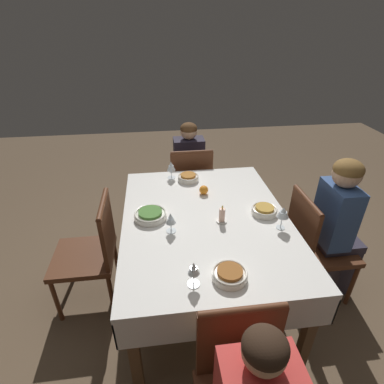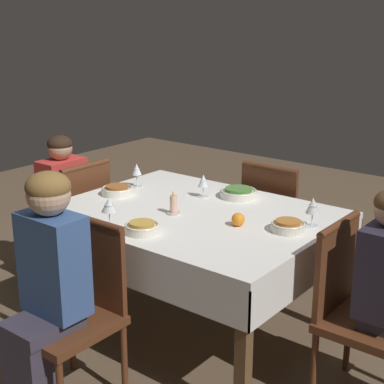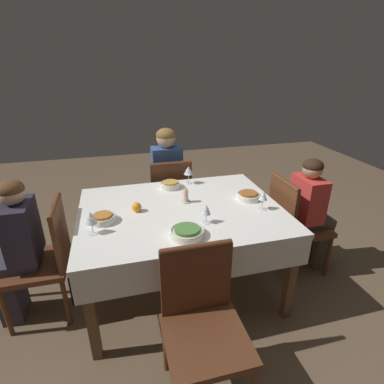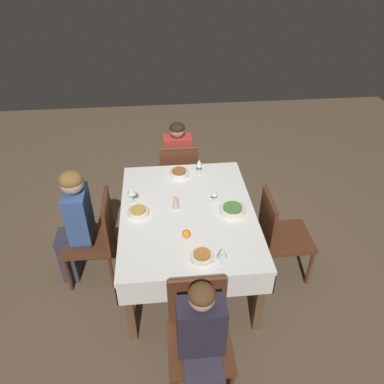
{
  "view_description": "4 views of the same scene",
  "coord_description": "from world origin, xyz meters",
  "px_view_note": "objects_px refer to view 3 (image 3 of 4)",
  "views": [
    {
      "loc": [
        -1.66,
        0.31,
        1.93
      ],
      "look_at": [
        0.08,
        0.09,
        0.9
      ],
      "focal_mm": 28.0,
      "sensor_mm": 36.0,
      "label": 1
    },
    {
      "loc": [
        1.89,
        -2.41,
        1.78
      ],
      "look_at": [
        -0.0,
        -0.01,
        0.85
      ],
      "focal_mm": 55.0,
      "sensor_mm": 36.0,
      "label": 2
    },
    {
      "loc": [
        0.42,
        1.94,
        1.75
      ],
      "look_at": [
        -0.08,
        0.02,
        0.87
      ],
      "focal_mm": 28.0,
      "sensor_mm": 36.0,
      "label": 3
    },
    {
      "loc": [
        2.46,
        -0.2,
        2.73
      ],
      "look_at": [
        -0.03,
        0.04,
        0.91
      ],
      "focal_mm": 35.0,
      "sensor_mm": 36.0,
      "label": 4
    }
  ],
  "objects_px": {
    "wine_glass_north": "(206,210)",
    "dining_table": "(181,218)",
    "chair_north": "(202,319)",
    "chair_east": "(45,256)",
    "chair_west": "(293,221)",
    "bowl_west": "(249,196)",
    "wine_glass_west": "(263,196)",
    "person_child_red": "(311,210)",
    "chair_south": "(170,195)",
    "wine_glass_east": "(91,218)",
    "bowl_north": "(187,232)",
    "person_child_dark": "(16,247)",
    "bowl_south": "(170,185)",
    "person_adult_denim": "(167,174)",
    "bowl_east": "(103,218)",
    "wine_glass_south": "(188,171)",
    "candle_centerpiece": "(186,197)",
    "orange_fruit": "(137,207)"
  },
  "relations": [
    {
      "from": "wine_glass_north",
      "to": "dining_table",
      "type": "bearing_deg",
      "value": -64.34
    },
    {
      "from": "dining_table",
      "to": "chair_north",
      "type": "relative_size",
      "value": 1.69
    },
    {
      "from": "chair_east",
      "to": "chair_west",
      "type": "bearing_deg",
      "value": 90.02
    },
    {
      "from": "bowl_west",
      "to": "wine_glass_west",
      "type": "relative_size",
      "value": 1.25
    },
    {
      "from": "person_child_red",
      "to": "chair_south",
      "type": "bearing_deg",
      "value": 53.76
    },
    {
      "from": "bowl_west",
      "to": "wine_glass_east",
      "type": "distance_m",
      "value": 1.2
    },
    {
      "from": "bowl_west",
      "to": "bowl_north",
      "type": "height_order",
      "value": "same"
    },
    {
      "from": "dining_table",
      "to": "person_child_dark",
      "type": "distance_m",
      "value": 1.15
    },
    {
      "from": "bowl_west",
      "to": "wine_glass_north",
      "type": "distance_m",
      "value": 0.52
    },
    {
      "from": "dining_table",
      "to": "chair_south",
      "type": "relative_size",
      "value": 1.69
    },
    {
      "from": "chair_east",
      "to": "bowl_south",
      "type": "height_order",
      "value": "chair_east"
    },
    {
      "from": "person_child_dark",
      "to": "wine_glass_north",
      "type": "distance_m",
      "value": 1.32
    },
    {
      "from": "chair_south",
      "to": "wine_glass_north",
      "type": "relative_size",
      "value": 6.3
    },
    {
      "from": "dining_table",
      "to": "person_child_dark",
      "type": "height_order",
      "value": "person_child_dark"
    },
    {
      "from": "wine_glass_north",
      "to": "person_child_dark",
      "type": "bearing_deg",
      "value": -11.53
    },
    {
      "from": "chair_west",
      "to": "person_adult_denim",
      "type": "height_order",
      "value": "person_adult_denim"
    },
    {
      "from": "chair_east",
      "to": "bowl_east",
      "type": "relative_size",
      "value": 5.02
    },
    {
      "from": "chair_south",
      "to": "person_child_red",
      "type": "relative_size",
      "value": 0.85
    },
    {
      "from": "wine_glass_south",
      "to": "wine_glass_west",
      "type": "relative_size",
      "value": 1.06
    },
    {
      "from": "chair_south",
      "to": "bowl_west",
      "type": "relative_size",
      "value": 4.65
    },
    {
      "from": "chair_south",
      "to": "chair_west",
      "type": "xyz_separation_m",
      "value": [
        -0.93,
        0.8,
        0.0
      ]
    },
    {
      "from": "person_child_dark",
      "to": "bowl_east",
      "type": "xyz_separation_m",
      "value": [
        -0.59,
        0.07,
        0.18
      ]
    },
    {
      "from": "chair_west",
      "to": "dining_table",
      "type": "bearing_deg",
      "value": 90.74
    },
    {
      "from": "bowl_south",
      "to": "bowl_north",
      "type": "xyz_separation_m",
      "value": [
        0.04,
        0.79,
        -0.0
      ]
    },
    {
      "from": "bowl_west",
      "to": "wine_glass_east",
      "type": "relative_size",
      "value": 1.22
    },
    {
      "from": "chair_south",
      "to": "wine_glass_east",
      "type": "relative_size",
      "value": 5.67
    },
    {
      "from": "candle_centerpiece",
      "to": "chair_north",
      "type": "bearing_deg",
      "value": 81.89
    },
    {
      "from": "person_child_red",
      "to": "person_child_dark",
      "type": "bearing_deg",
      "value": 90.02
    },
    {
      "from": "chair_south",
      "to": "bowl_west",
      "type": "xyz_separation_m",
      "value": [
        -0.5,
        0.78,
        0.28
      ]
    },
    {
      "from": "chair_east",
      "to": "wine_glass_south",
      "type": "distance_m",
      "value": 1.3
    },
    {
      "from": "chair_north",
      "to": "wine_glass_east",
      "type": "relative_size",
      "value": 5.67
    },
    {
      "from": "bowl_south",
      "to": "wine_glass_south",
      "type": "height_order",
      "value": "wine_glass_south"
    },
    {
      "from": "dining_table",
      "to": "chair_south",
      "type": "height_order",
      "value": "chair_south"
    },
    {
      "from": "bowl_south",
      "to": "wine_glass_north",
      "type": "xyz_separation_m",
      "value": [
        -0.12,
        0.66,
        0.07
      ]
    },
    {
      "from": "bowl_north",
      "to": "wine_glass_north",
      "type": "relative_size",
      "value": 1.6
    },
    {
      "from": "wine_glass_east",
      "to": "wine_glass_north",
      "type": "height_order",
      "value": "wine_glass_east"
    },
    {
      "from": "bowl_north",
      "to": "candle_centerpiece",
      "type": "relative_size",
      "value": 1.71
    },
    {
      "from": "chair_east",
      "to": "wine_glass_east",
      "type": "bearing_deg",
      "value": 60.63
    },
    {
      "from": "chair_north",
      "to": "person_child_dark",
      "type": "distance_m",
      "value": 1.36
    },
    {
      "from": "bowl_south",
      "to": "wine_glass_east",
      "type": "xyz_separation_m",
      "value": [
        0.62,
        0.61,
        0.08
      ]
    },
    {
      "from": "dining_table",
      "to": "chair_east",
      "type": "bearing_deg",
      "value": -0.7
    },
    {
      "from": "person_adult_denim",
      "to": "wine_glass_east",
      "type": "bearing_deg",
      "value": 59.63
    },
    {
      "from": "dining_table",
      "to": "chair_west",
      "type": "bearing_deg",
      "value": -179.26
    },
    {
      "from": "chair_west",
      "to": "orange_fruit",
      "type": "xyz_separation_m",
      "value": [
        1.31,
        -0.02,
        0.29
      ]
    },
    {
      "from": "candle_centerpiece",
      "to": "bowl_west",
      "type": "bearing_deg",
      "value": 172.55
    },
    {
      "from": "bowl_north",
      "to": "wine_glass_south",
      "type": "bearing_deg",
      "value": -104.52
    },
    {
      "from": "wine_glass_east",
      "to": "person_child_red",
      "type": "bearing_deg",
      "value": -173.34
    },
    {
      "from": "person_adult_denim",
      "to": "orange_fruit",
      "type": "relative_size",
      "value": 16.45
    },
    {
      "from": "person_adult_denim",
      "to": "bowl_east",
      "type": "relative_size",
      "value": 6.56
    },
    {
      "from": "chair_south",
      "to": "person_child_dark",
      "type": "xyz_separation_m",
      "value": [
        1.21,
        0.8,
        0.1
      ]
    }
  ]
}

